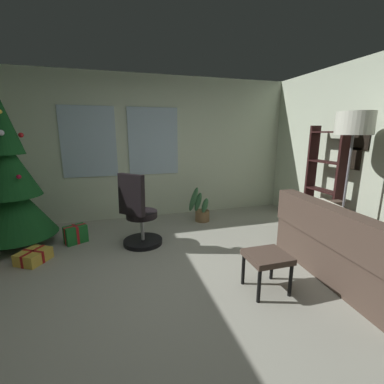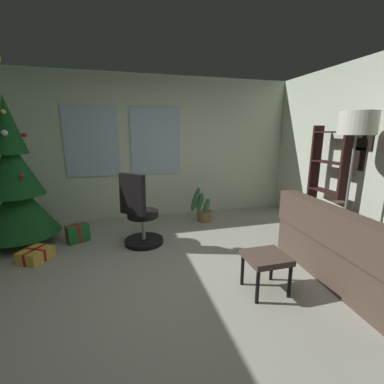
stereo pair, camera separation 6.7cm
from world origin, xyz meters
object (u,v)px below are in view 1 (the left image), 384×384
Objects in this scene: holiday_tree at (12,188)px; gift_box_gold at (34,256)px; footstool at (267,260)px; potted_plant at (200,209)px; gift_box_green at (76,234)px; office_chair at (139,218)px; bookshelf at (324,187)px; floor_lamp at (354,131)px.

gift_box_gold is (0.32, -0.60, -0.77)m from holiday_tree.
footstool is at bearing -28.43° from gift_box_gold.
footstool is 0.16× the size of holiday_tree.
holiday_tree is 2.87m from potted_plant.
office_chair is at bearing -21.71° from gift_box_green.
gift_box_green is 0.21× the size of bookshelf.
gift_box_green is 0.53× the size of potted_plant.
gift_box_gold is 4.28m from floor_lamp.
office_chair reaches higher than potted_plant.
office_chair is 0.62× the size of bookshelf.
potted_plant is at bearing 131.20° from floor_lamp.
footstool is 2.81m from gift_box_gold.
potted_plant is (2.47, 0.85, 0.15)m from gift_box_gold.
bookshelf is at bearing 33.54° from footstool.
gift_box_gold is 4.22m from bookshelf.
potted_plant reaches higher than gift_box_green.
holiday_tree is 1.03m from gift_box_gold.
holiday_tree reaches higher than potted_plant.
gift_box_gold is at bearing 151.57° from footstool.
potted_plant is at bearing 148.01° from bookshelf.
floor_lamp is 2.59m from potted_plant.
gift_box_green is 4.00m from floor_lamp.
floor_lamp reaches higher than bookshelf.
floor_lamp is at bearing 19.73° from footstool.
gift_box_green is at bearing -169.84° from potted_plant.
potted_plant is (-1.45, 1.65, -1.38)m from floor_lamp.
floor_lamp is at bearing -18.38° from holiday_tree.
bookshelf is at bearing -6.64° from office_chair.
holiday_tree is 1.77m from office_chair.
floor_lamp is at bearing -11.65° from gift_box_gold.
gift_box_gold is at bearing 177.15° from bookshelf.
office_chair reaches higher than gift_box_green.
bookshelf reaches higher than gift_box_green.
potted_plant is at bearing 89.67° from footstool.
holiday_tree reaches higher than gift_box_green.
floor_lamp is (3.92, -0.81, 1.53)m from gift_box_gold.
bookshelf is at bearing -2.85° from gift_box_gold.
footstool is 1.17× the size of gift_box_green.
floor_lamp is at bearing -48.80° from potted_plant.
gift_box_gold is at bearing -174.70° from office_chair.
gift_box_green is 0.33× the size of office_chair.
floor_lamp reaches higher than gift_box_gold.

